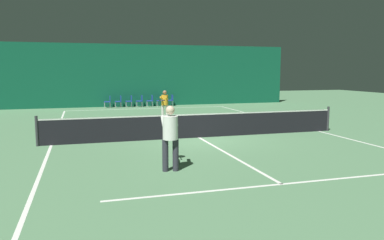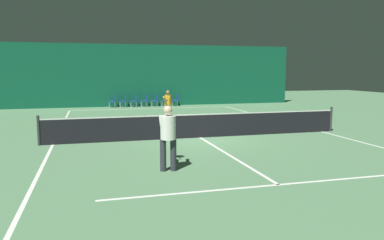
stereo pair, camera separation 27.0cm
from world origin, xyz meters
name	(u,v)px [view 2 (the right image)]	position (x,y,z in m)	size (l,w,h in m)	color
ground_plane	(200,138)	(0.00, 0.00, 0.00)	(60.00, 60.00, 0.00)	#56845B
backdrop_curtain	(147,75)	(0.00, 14.02, 2.28)	(23.00, 0.12, 4.56)	#0F5138
court_line_baseline_far	(152,108)	(0.00, 11.90, 0.00)	(11.00, 0.10, 0.00)	white
court_line_service_far	(168,118)	(0.00, 6.40, 0.00)	(8.25, 0.10, 0.00)	white
court_line_service_near	(278,185)	(0.00, -6.40, 0.00)	(8.25, 0.10, 0.00)	white
court_line_sideline_left	(53,145)	(-5.50, 0.00, 0.00)	(0.10, 23.80, 0.00)	white
court_line_sideline_right	(321,132)	(5.50, 0.00, 0.00)	(0.10, 23.80, 0.00)	white
court_line_centre	(200,138)	(0.00, 0.00, 0.00)	(0.10, 12.80, 0.00)	white
tennis_net	(200,125)	(0.00, 0.00, 0.51)	(12.00, 0.10, 1.07)	black
player_near	(168,133)	(-2.21, -4.49, 1.01)	(0.55, 1.41, 1.73)	#2D2D38
player_far	(168,102)	(-0.08, 5.91, 0.92)	(0.80, 1.34, 1.57)	beige
courtside_chair_0	(113,101)	(-2.57, 13.47, 0.49)	(0.44, 0.44, 0.84)	#99999E
courtside_chair_1	(124,100)	(-1.80, 13.47, 0.49)	(0.44, 0.44, 0.84)	#99999E
courtside_chair_2	(134,100)	(-1.03, 13.47, 0.49)	(0.44, 0.44, 0.84)	#99999E
courtside_chair_3	(145,100)	(-0.27, 13.47, 0.49)	(0.44, 0.44, 0.84)	#99999E
courtside_chair_4	(155,100)	(0.50, 13.47, 0.49)	(0.44, 0.44, 0.84)	#99999E
courtside_chair_5	(165,100)	(1.27, 13.47, 0.49)	(0.44, 0.44, 0.84)	#99999E
courtside_chair_6	(175,99)	(2.04, 13.47, 0.49)	(0.44, 0.44, 0.84)	#99999E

